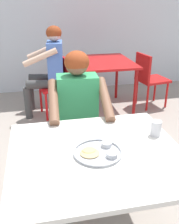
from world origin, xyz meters
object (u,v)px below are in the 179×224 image
(drinking_cup, at_px, (156,128))
(thali_tray, at_px, (99,152))
(chair_foreground, at_px, (76,121))
(chair_red_right, at_px, (149,77))
(table_background_red, at_px, (105,67))
(chair_red_left, at_px, (58,82))
(table_foreground, at_px, (97,162))
(patron_background, at_px, (49,64))
(diner_foreground, at_px, (79,110))

(drinking_cup, bearing_deg, thali_tray, -162.12)
(chair_foreground, distance_m, chair_red_right, 1.86)
(table_background_red, height_order, chair_red_left, chair_red_left)
(drinking_cup, xyz_separation_m, chair_red_left, (-0.45, 2.09, -0.31))
(chair_red_right, bearing_deg, table_foreground, -121.02)
(patron_background, bearing_deg, thali_tray, -86.38)
(table_background_red, distance_m, chair_red_right, 0.70)
(diner_foreground, height_order, table_background_red, diner_foreground)
(chair_foreground, height_order, patron_background, patron_background)
(chair_foreground, distance_m, patron_background, 1.39)
(drinking_cup, xyz_separation_m, diner_foreground, (-0.43, 0.55, -0.07))
(chair_red_left, bearing_deg, table_foreground, -89.29)
(chair_foreground, xyz_separation_m, table_background_red, (0.64, 1.35, 0.14))
(thali_tray, height_order, patron_background, patron_background)
(chair_red_right, xyz_separation_m, patron_background, (-1.47, 0.05, 0.26))
(thali_tray, relative_size, chair_red_left, 0.36)
(chair_foreground, relative_size, table_background_red, 0.93)
(chair_red_right, bearing_deg, drinking_cup, -113.27)
(diner_foreground, height_order, chair_red_right, diner_foreground)
(chair_red_right, bearing_deg, table_background_red, 176.99)
(thali_tray, height_order, chair_foreground, chair_foreground)
(thali_tray, xyz_separation_m, drinking_cup, (0.42, 0.14, 0.04))
(thali_tray, height_order, table_background_red, thali_tray)
(chair_foreground, bearing_deg, chair_red_left, 91.74)
(table_foreground, xyz_separation_m, chair_red_left, (-0.03, 2.21, -0.18))
(diner_foreground, distance_m, chair_red_right, 2.04)
(chair_foreground, distance_m, diner_foreground, 0.30)
(chair_red_left, bearing_deg, thali_tray, -89.21)
(drinking_cup, bearing_deg, table_background_red, 84.03)
(table_foreground, xyz_separation_m, chair_foreground, (0.01, 0.89, -0.15))
(thali_tray, xyz_separation_m, chair_red_left, (-0.03, 2.23, -0.27))
(table_background_red, xyz_separation_m, chair_red_left, (-0.68, -0.03, -0.17))
(chair_red_left, bearing_deg, diner_foreground, -88.94)
(table_background_red, bearing_deg, chair_foreground, -115.24)
(drinking_cup, height_order, chair_red_left, drinking_cup)
(chair_foreground, bearing_deg, table_background_red, 64.76)
(chair_foreground, distance_m, table_background_red, 1.50)
(thali_tray, distance_m, patron_background, 2.28)
(drinking_cup, height_order, chair_foreground, chair_foreground)
(table_foreground, relative_size, diner_foreground, 0.88)
(drinking_cup, xyz_separation_m, chair_foreground, (-0.41, 0.78, -0.28))
(table_background_red, bearing_deg, drinking_cup, -95.97)
(thali_tray, bearing_deg, drinking_cup, 17.88)
(table_foreground, distance_m, diner_foreground, 0.67)
(table_foreground, distance_m, table_background_red, 2.33)
(chair_red_left, bearing_deg, chair_foreground, -88.26)
(chair_red_right, bearing_deg, thali_tray, -120.70)
(table_foreground, xyz_separation_m, thali_tray, (0.00, -0.02, 0.08))
(chair_red_right, height_order, patron_background, patron_background)
(chair_red_left, bearing_deg, table_background_red, 2.70)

